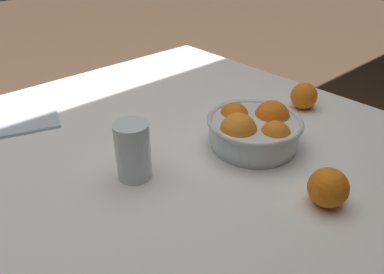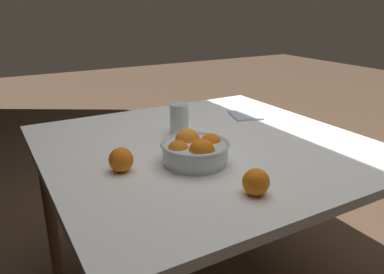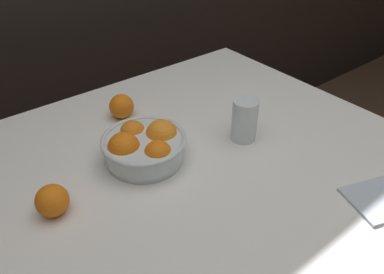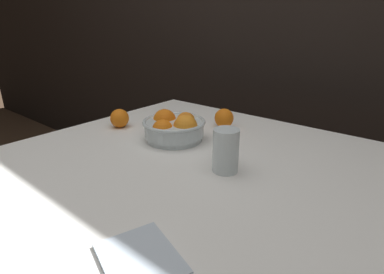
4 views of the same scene
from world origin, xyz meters
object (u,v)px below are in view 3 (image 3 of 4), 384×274
object	(u,v)px
fruit_bowl	(144,146)
orange_loose_near_bowl	(122,106)
juice_glass	(244,121)
orange_loose_front	(52,200)

from	to	relation	value
fruit_bowl	orange_loose_near_bowl	size ratio (longest dim) A/B	2.92
fruit_bowl	orange_loose_near_bowl	distance (m)	0.23
juice_glass	orange_loose_front	xyz separation A→B (m)	(-0.52, 0.05, -0.02)
juice_glass	orange_loose_near_bowl	size ratio (longest dim) A/B	1.63
fruit_bowl	orange_loose_front	xyz separation A→B (m)	(-0.26, -0.04, -0.01)
fruit_bowl	juice_glass	bearing A→B (deg)	-18.04
juice_glass	orange_loose_near_bowl	xyz separation A→B (m)	(-0.21, 0.31, -0.02)
orange_loose_near_bowl	orange_loose_front	size ratio (longest dim) A/B	1.03
fruit_bowl	juice_glass	xyz separation A→B (m)	(0.27, -0.09, 0.01)
juice_glass	orange_loose_near_bowl	world-z (taller)	juice_glass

